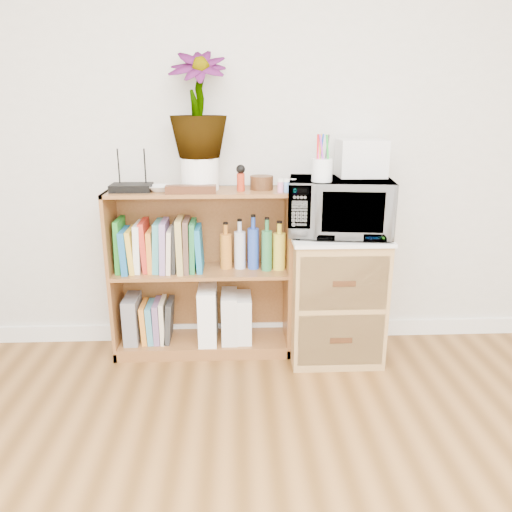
{
  "coord_description": "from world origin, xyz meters",
  "views": [
    {
      "loc": [
        -0.15,
        -0.58,
        1.4
      ],
      "look_at": [
        -0.05,
        1.95,
        0.62
      ],
      "focal_mm": 35.0,
      "sensor_mm": 36.0,
      "label": 1
    }
  ],
  "objects": [
    {
      "name": "lower_books",
      "position": [
        -0.61,
        2.1,
        0.19
      ],
      "size": [
        0.18,
        0.19,
        0.25
      ],
      "color": "orange",
      "rests_on": "bookshelf"
    },
    {
      "name": "white_bowl",
      "position": [
        -0.55,
        2.07,
        0.97
      ],
      "size": [
        0.13,
        0.13,
        0.03
      ],
      "primitive_type": "imported",
      "color": "silver",
      "rests_on": "bookshelf"
    },
    {
      "name": "small_appliance",
      "position": [
        0.53,
        2.11,
        1.12
      ],
      "size": [
        0.25,
        0.21,
        0.2
      ],
      "primitive_type": "cube",
      "color": "silver",
      "rests_on": "microwave"
    },
    {
      "name": "kokeshi_doll",
      "position": [
        -0.12,
        2.06,
        1.0
      ],
      "size": [
        0.04,
        0.04,
        0.09
      ],
      "primitive_type": "cylinder",
      "color": "#AC2C15",
      "rests_on": "bookshelf"
    },
    {
      "name": "wicker_unit",
      "position": [
        0.4,
        2.02,
        0.35
      ],
      "size": [
        0.5,
        0.45,
        0.7
      ],
      "primitive_type": "cube",
      "color": "#9E7542",
      "rests_on": "ground"
    },
    {
      "name": "wooden_bowl",
      "position": [
        -0.01,
        2.11,
        0.99
      ],
      "size": [
        0.13,
        0.13,
        0.07
      ],
      "primitive_type": "cylinder",
      "color": "#38200F",
      "rests_on": "bookshelf"
    },
    {
      "name": "paint_jars",
      "position": [
        0.12,
        2.01,
        0.98
      ],
      "size": [
        0.11,
        0.04,
        0.06
      ],
      "primitive_type": "cube",
      "color": "#CA7085",
      "rests_on": "bookshelf"
    },
    {
      "name": "magazine_holder_left",
      "position": [
        -0.32,
        2.09,
        0.23
      ],
      "size": [
        0.1,
        0.26,
        0.32
      ],
      "primitive_type": "cube",
      "color": "white",
      "rests_on": "bookshelf"
    },
    {
      "name": "microwave",
      "position": [
        0.4,
        2.02,
        0.87
      ],
      "size": [
        0.58,
        0.43,
        0.3
      ],
      "primitive_type": "imported",
      "rotation": [
        0.0,
        0.0,
        -0.13
      ],
      "color": "white",
      "rests_on": "wicker_unit"
    },
    {
      "name": "magazine_holder_right",
      "position": [
        -0.11,
        2.09,
        0.2
      ],
      "size": [
        0.09,
        0.21,
        0.27
      ],
      "primitive_type": "cube",
      "color": "silver",
      "rests_on": "bookshelf"
    },
    {
      "name": "magazine_holder_mid",
      "position": [
        -0.2,
        2.09,
        0.21
      ],
      "size": [
        0.09,
        0.23,
        0.29
      ],
      "primitive_type": "cube",
      "color": "silver",
      "rests_on": "bookshelf"
    },
    {
      "name": "skirting_board",
      "position": [
        0.0,
        2.24,
        0.05
      ],
      "size": [
        4.0,
        0.02,
        0.1
      ],
      "primitive_type": "cube",
      "color": "white",
      "rests_on": "ground"
    },
    {
      "name": "potted_plant",
      "position": [
        -0.34,
        2.12,
        1.39
      ],
      "size": [
        0.3,
        0.3,
        0.54
      ],
      "primitive_type": "imported",
      "color": "#28652E",
      "rests_on": "plant_pot"
    },
    {
      "name": "plant_pot",
      "position": [
        -0.34,
        2.12,
        1.04
      ],
      "size": [
        0.2,
        0.2,
        0.17
      ],
      "primitive_type": "cylinder",
      "color": "white",
      "rests_on": "bookshelf"
    },
    {
      "name": "file_box",
      "position": [
        -0.76,
        2.1,
        0.2
      ],
      "size": [
        0.08,
        0.21,
        0.27
      ],
      "primitive_type": "cube",
      "color": "slate",
      "rests_on": "bookshelf"
    },
    {
      "name": "pen_cup",
      "position": [
        0.29,
        1.94,
        1.07
      ],
      "size": [
        0.1,
        0.1,
        0.11
      ],
      "primitive_type": "cylinder",
      "color": "white",
      "rests_on": "microwave"
    },
    {
      "name": "bookshelf",
      "position": [
        -0.35,
        2.1,
        0.47
      ],
      "size": [
        1.0,
        0.3,
        0.95
      ],
      "primitive_type": "cube",
      "color": "brown",
      "rests_on": "ground"
    },
    {
      "name": "liquor_bottles",
      "position": [
        -0.05,
        2.1,
        0.64
      ],
      "size": [
        0.37,
        0.07,
        0.3
      ],
      "color": "#C77425",
      "rests_on": "bookshelf"
    },
    {
      "name": "cookbooks",
      "position": [
        -0.57,
        2.1,
        0.64
      ],
      "size": [
        0.48,
        0.2,
        0.3
      ],
      "color": "#238327",
      "rests_on": "bookshelf"
    },
    {
      "name": "router",
      "position": [
        -0.71,
        2.08,
        0.97
      ],
      "size": [
        0.21,
        0.15,
        0.04
      ],
      "primitive_type": "cube",
      "color": "black",
      "rests_on": "bookshelf"
    },
    {
      "name": "trinket_box",
      "position": [
        -0.38,
        2.0,
        0.97
      ],
      "size": [
        0.26,
        0.07,
        0.04
      ],
      "primitive_type": "cube",
      "color": "#3C1C10",
      "rests_on": "bookshelf"
    }
  ]
}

